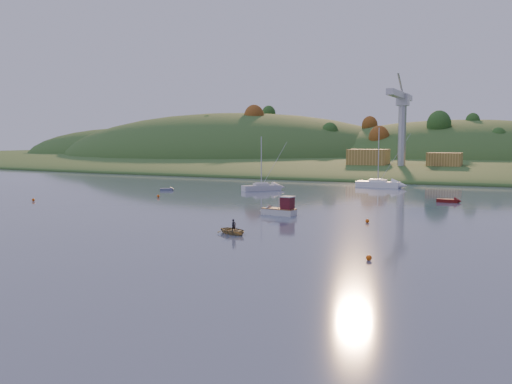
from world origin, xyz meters
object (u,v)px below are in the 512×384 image
at_px(sailboat_near, 261,187).
at_px(sailboat_far, 378,184).
at_px(red_tender, 452,201).
at_px(grey_dinghy, 169,189).
at_px(canoe, 234,231).
at_px(fishing_boat, 277,209).

relative_size(sailboat_near, sailboat_far, 0.85).
relative_size(red_tender, grey_dinghy, 1.31).
height_order(canoe, red_tender, red_tender).
distance_m(sailboat_near, grey_dinghy, 18.45).
xyz_separation_m(sailboat_near, canoe, (18.44, -48.49, -0.32)).
bearing_deg(sailboat_far, fishing_boat, -90.76).
height_order(fishing_boat, red_tender, fishing_boat).
xyz_separation_m(sailboat_near, grey_dinghy, (-16.82, -7.57, -0.49)).
relative_size(fishing_boat, red_tender, 1.47).
height_order(sailboat_near, sailboat_far, sailboat_far).
bearing_deg(red_tender, grey_dinghy, -178.63).
height_order(fishing_boat, sailboat_far, sailboat_far).
xyz_separation_m(canoe, red_tender, (18.43, 42.05, -0.11)).
distance_m(sailboat_far, canoe, 65.61).
bearing_deg(canoe, fishing_boat, 32.94).
relative_size(fishing_boat, sailboat_near, 0.53).
bearing_deg(canoe, sailboat_near, 47.72).
bearing_deg(sailboat_far, canoe, -88.44).
xyz_separation_m(sailboat_near, red_tender, (36.87, -6.44, -0.43)).
distance_m(fishing_boat, red_tender, 32.64).
bearing_deg(fishing_boat, sailboat_far, -84.48).
height_order(sailboat_far, grey_dinghy, sailboat_far).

